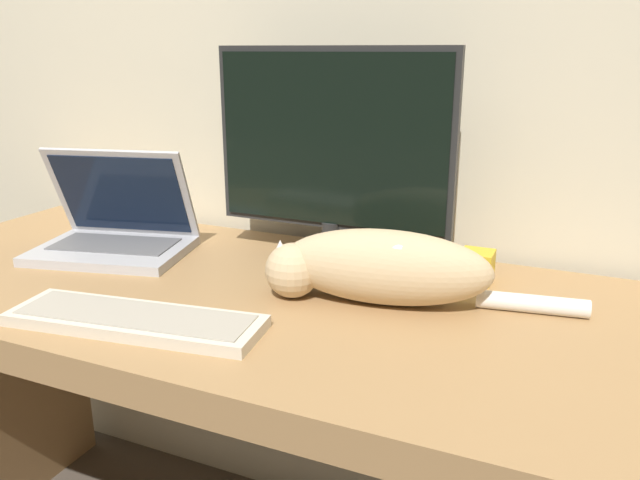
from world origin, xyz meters
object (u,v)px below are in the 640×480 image
(laptop, at_px, (115,232))
(cat, at_px, (377,266))
(monitor, at_px, (332,153))
(external_keyboard, at_px, (135,320))

(laptop, height_order, cat, laptop)
(monitor, xyz_separation_m, external_keyboard, (-0.16, -0.46, -0.22))
(external_keyboard, bearing_deg, cat, 30.41)
(external_keyboard, relative_size, cat, 0.80)
(monitor, height_order, laptop, monitor)
(laptop, bearing_deg, cat, -16.78)
(monitor, distance_m, cat, 0.31)
(monitor, distance_m, external_keyboard, 0.53)
(cat, bearing_deg, laptop, 168.11)
(monitor, xyz_separation_m, cat, (0.17, -0.20, -0.16))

